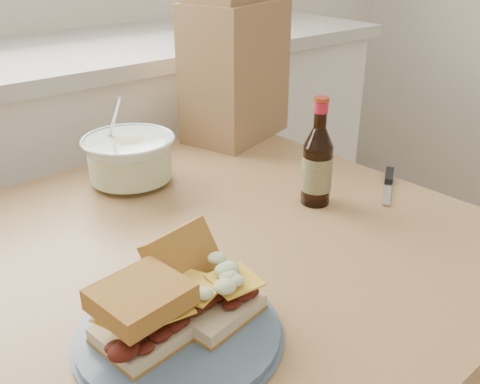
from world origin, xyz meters
TOP-DOWN VIEW (x-y plane):
  - cabinet_run at (-0.00, 1.70)m, footprint 2.50×0.64m
  - dining_table at (0.09, 0.85)m, footprint 0.93×0.93m
  - plate at (-0.10, 0.68)m, footprint 0.26×0.26m
  - sandwich_left at (-0.15, 0.69)m, footprint 0.12×0.11m
  - sandwich_right at (-0.05, 0.69)m, footprint 0.13×0.17m
  - coleslaw_bowl at (0.09, 1.15)m, footprint 0.19×0.19m
  - beer_bottle at (0.32, 0.83)m, footprint 0.06×0.06m
  - knife at (0.51, 0.79)m, footprint 0.15×0.11m
  - paper_bag at (0.45, 1.23)m, footprint 0.29×0.23m

SIDE VIEW (x-z plane):
  - cabinet_run at x=0.00m, z-range 0.00..0.94m
  - dining_table at x=0.09m, z-range 0.27..1.02m
  - knife at x=0.51m, z-range 0.75..0.76m
  - plate at x=-0.10m, z-range 0.75..0.77m
  - sandwich_right at x=-0.05m, z-range 0.75..0.85m
  - coleslaw_bowl at x=0.09m, z-range 0.70..0.90m
  - sandwich_left at x=-0.15m, z-range 0.77..0.85m
  - beer_bottle at x=0.32m, z-range 0.73..0.94m
  - paper_bag at x=0.45m, z-range 0.75..1.09m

